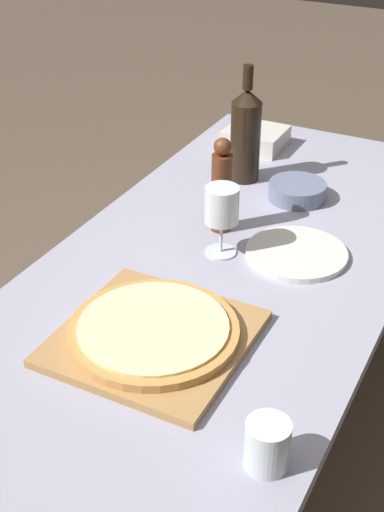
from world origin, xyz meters
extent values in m
plane|color=brown|center=(0.00, 0.00, 0.00)|extent=(12.00, 12.00, 0.00)
cube|color=#9393A8|center=(0.00, 0.00, 0.75)|extent=(0.78, 1.79, 0.03)
cylinder|color=brown|center=(-0.33, 0.83, 0.37)|extent=(0.06, 0.06, 0.73)
cube|color=#A87A47|center=(0.00, -0.30, 0.77)|extent=(0.36, 0.36, 0.02)
cylinder|color=#C68947|center=(0.00, -0.30, 0.79)|extent=(0.34, 0.34, 0.02)
cylinder|color=beige|center=(0.00, -0.30, 0.80)|extent=(0.30, 0.30, 0.01)
cylinder|color=black|center=(-0.14, 0.45, 0.87)|extent=(0.08, 0.08, 0.22)
cone|color=black|center=(-0.14, 0.45, 1.00)|extent=(0.08, 0.08, 0.04)
cylinder|color=black|center=(-0.14, 0.45, 1.05)|extent=(0.03, 0.03, 0.06)
cylinder|color=#5B2D19|center=(-0.07, 0.16, 0.86)|extent=(0.05, 0.05, 0.20)
sphere|color=#5B2D19|center=(-0.07, 0.16, 0.98)|extent=(0.04, 0.04, 0.04)
cylinder|color=silver|center=(-0.02, 0.06, 0.76)|extent=(0.07, 0.07, 0.00)
cylinder|color=silver|center=(-0.02, 0.06, 0.81)|extent=(0.01, 0.01, 0.08)
cylinder|color=silver|center=(-0.02, 0.06, 0.89)|extent=(0.08, 0.08, 0.09)
cylinder|color=slate|center=(0.04, 0.40, 0.78)|extent=(0.15, 0.15, 0.05)
cylinder|color=silver|center=(0.31, -0.49, 0.80)|extent=(0.07, 0.07, 0.09)
cylinder|color=silver|center=(0.14, 0.13, 0.77)|extent=(0.24, 0.24, 0.01)
cube|color=beige|center=(-0.20, 0.68, 0.79)|extent=(0.18, 0.16, 0.06)
camera|label=1|loc=(0.57, -1.24, 1.65)|focal=50.00mm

